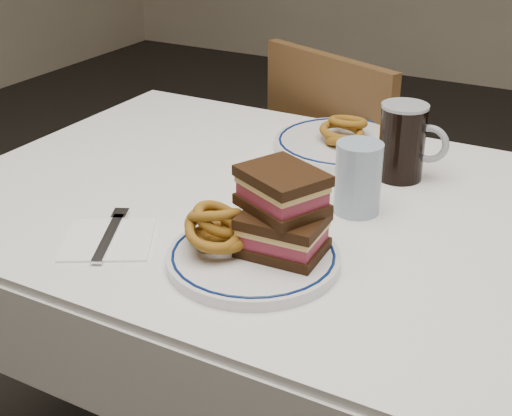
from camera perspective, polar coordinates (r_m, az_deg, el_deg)
The scene contains 11 objects.
dining_table at distance 1.30m, azimuth 3.31°, elevation -3.77°, with size 1.27×0.87×0.75m.
chair_far at distance 1.90m, azimuth 7.80°, elevation 0.65°, with size 0.53×0.53×0.89m.
main_plate at distance 1.06m, azimuth -0.21°, elevation -3.99°, with size 0.26×0.26×0.02m.
reuben_sandwich at distance 1.04m, azimuth 2.14°, elevation -0.32°, with size 0.15×0.14×0.12m.
onion_rings_main at distance 1.07m, azimuth -3.21°, elevation -1.61°, with size 0.12×0.12×0.09m.
ketchup_ramekin at distance 1.14m, azimuth 0.47°, elevation -0.34°, with size 0.06×0.06×0.04m.
beer_mug at distance 1.35m, azimuth 11.74°, elevation 5.24°, with size 0.13×0.09×0.14m.
water_glass at distance 1.21m, azimuth 8.17°, elevation 2.39°, with size 0.08×0.08×0.12m, color #8EA4B8.
far_plate at distance 1.50m, azimuth 7.09°, elevation 5.13°, with size 0.29×0.29×0.02m.
onion_rings_far at distance 1.49m, azimuth 7.18°, elevation 6.07°, with size 0.12×0.14×0.07m.
napkin_fork at distance 1.16m, azimuth -11.67°, elevation -2.38°, with size 0.19×0.19×0.01m.
Camera 1 is at (0.48, -1.02, 1.30)m, focal length 50.00 mm.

